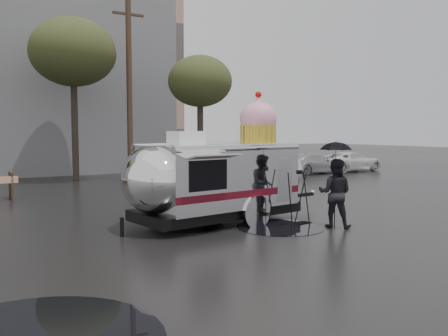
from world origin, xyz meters
TOP-DOWN VIEW (x-y plane):
  - ground at (0.00, 0.00)m, footprint 120.00×120.00m
  - puddles at (-2.48, -1.27)m, footprint 9.68×7.92m
  - utility_pole at (2.50, 14.00)m, footprint 1.60×0.28m
  - tree_mid at (0.00, 15.00)m, footprint 4.20×4.20m
  - tree_right at (6.00, 13.00)m, footprint 3.36×3.36m
  - parked_cars at (11.78, 12.00)m, footprint 13.20×1.90m
  - airstream_trailer at (0.79, 2.15)m, footprint 6.92×3.18m
  - person_right at (2.98, -0.03)m, footprint 0.92×0.97m
  - umbrella_black at (2.98, -0.03)m, footprint 1.07×1.07m
  - tripod at (2.30, 0.62)m, footprint 0.56×0.62m

SIDE VIEW (x-z plane):
  - ground at x=0.00m, z-range 0.00..0.00m
  - puddles at x=-2.48m, z-range 0.00..0.01m
  - parked_cars at x=11.78m, z-range -0.03..1.47m
  - tripod at x=2.30m, z-range 0.13..1.63m
  - person_right at x=2.98m, z-range 0.00..1.80m
  - airstream_trailer at x=0.79m, z-range -0.56..3.19m
  - umbrella_black at x=2.98m, z-range 0.77..3.05m
  - utility_pole at x=2.50m, z-range 0.12..9.12m
  - tree_right at x=6.00m, z-range 1.85..8.27m
  - tree_mid at x=0.00m, z-range 2.33..10.35m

